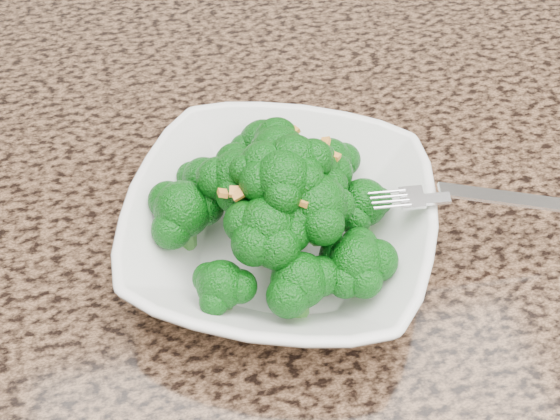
{
  "coord_description": "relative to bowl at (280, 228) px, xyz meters",
  "views": [
    {
      "loc": [
        -0.22,
        -0.1,
        1.34
      ],
      "look_at": [
        -0.16,
        0.24,
        0.95
      ],
      "focal_mm": 45.0,
      "sensor_mm": 36.0,
      "label": 1
    }
  ],
  "objects": [
    {
      "name": "garlic_topping",
      "position": [
        0.0,
        0.0,
        0.11
      ],
      "size": [
        0.12,
        0.12,
        0.01
      ],
      "primitive_type": null,
      "color": "gold",
      "rests_on": "broccoli_pile"
    },
    {
      "name": "broccoli_pile",
      "position": [
        0.0,
        0.0,
        0.07
      ],
      "size": [
        0.2,
        0.2,
        0.08
      ],
      "primitive_type": null,
      "color": "#0A570D",
      "rests_on": "bowl"
    },
    {
      "name": "granite_counter",
      "position": [
        0.16,
        0.06,
        -0.04
      ],
      "size": [
        1.64,
        1.04,
        0.03
      ],
      "primitive_type": "cube",
      "color": "brown",
      "rests_on": "cabinet"
    },
    {
      "name": "fork",
      "position": [
        0.12,
        -0.02,
        0.03
      ],
      "size": [
        0.18,
        0.05,
        0.01
      ],
      "primitive_type": null,
      "rotation": [
        0.0,
        0.0,
        -0.16
      ],
      "color": "silver",
      "rests_on": "bowl"
    },
    {
      "name": "bowl",
      "position": [
        0.0,
        0.0,
        0.0
      ],
      "size": [
        0.3,
        0.3,
        0.06
      ],
      "primitive_type": "imported",
      "rotation": [
        0.0,
        0.0,
        -0.37
      ],
      "color": "white",
      "rests_on": "granite_counter"
    },
    {
      "name": "cabinet",
      "position": [
        0.16,
        0.06,
        -0.49
      ],
      "size": [
        1.55,
        0.95,
        0.87
      ],
      "primitive_type": "cube",
      "color": "#3B2418",
      "rests_on": "ground"
    }
  ]
}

